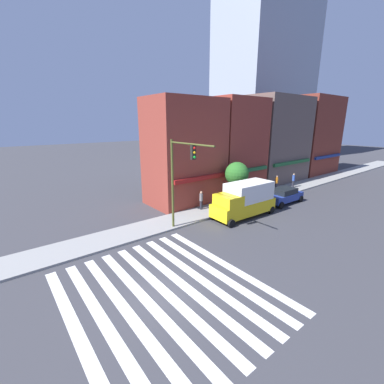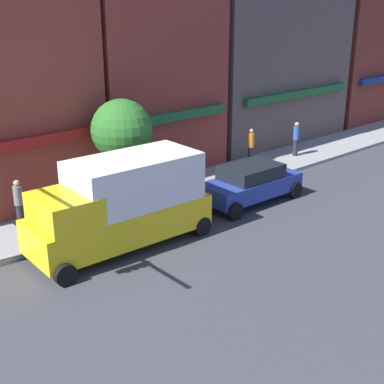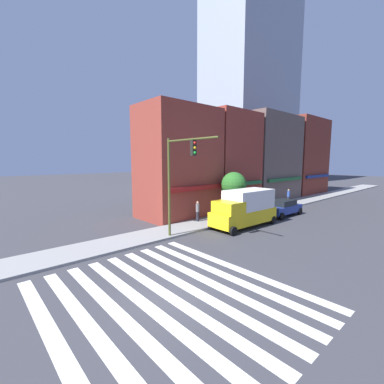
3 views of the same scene
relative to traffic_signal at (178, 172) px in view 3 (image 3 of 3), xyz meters
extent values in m
plane|color=#38383D|center=(-4.84, -5.40, -4.71)|extent=(200.00, 200.00, 0.00)
cube|color=gray|center=(-4.84, 2.10, -4.63)|extent=(120.00, 3.00, 0.15)
cube|color=silver|center=(-9.02, -5.40, -4.70)|extent=(0.52, 10.80, 0.01)
cube|color=silver|center=(-7.98, -5.40, -4.70)|extent=(0.52, 10.80, 0.01)
cube|color=silver|center=(-6.93, -5.40, -4.70)|extent=(0.52, 10.80, 0.01)
cube|color=silver|center=(-5.89, -5.40, -4.70)|extent=(0.52, 10.80, 0.01)
cube|color=silver|center=(-4.84, -5.40, -4.70)|extent=(0.52, 10.80, 0.01)
cube|color=silver|center=(-3.80, -5.40, -4.70)|extent=(0.52, 10.80, 0.01)
cube|color=silver|center=(-2.75, -5.40, -4.70)|extent=(0.52, 10.80, 0.01)
cube|color=silver|center=(-1.71, -5.40, -4.70)|extent=(0.52, 10.80, 0.01)
cube|color=silver|center=(-0.66, -5.40, -4.70)|extent=(0.52, 10.80, 0.01)
cube|color=maroon|center=(5.00, 6.10, 0.53)|extent=(7.51, 5.00, 10.48)
cube|color=maroon|center=(5.00, 3.45, -1.71)|extent=(6.38, 0.30, 0.40)
cube|color=maroon|center=(12.29, 6.10, 0.71)|extent=(6.64, 5.00, 10.84)
cube|color=#1E592D|center=(12.29, 3.45, -1.71)|extent=(5.64, 0.30, 0.40)
cube|color=brown|center=(20.85, 6.10, 1.05)|extent=(9.80, 5.00, 11.52)
cube|color=#1E592D|center=(20.85, 3.45, -1.71)|extent=(8.33, 0.30, 0.40)
cube|color=maroon|center=(30.92, 6.10, 1.32)|extent=(9.38, 5.00, 12.05)
cube|color=navy|center=(30.92, 3.45, -1.71)|extent=(7.98, 0.30, 0.40)
cube|color=#939EAD|center=(39.66, 22.80, 17.59)|extent=(21.92, 12.41, 44.59)
cylinder|color=#474C1E|center=(0.00, 1.00, -1.22)|extent=(0.18, 0.18, 6.97)
cylinder|color=#474C1E|center=(0.00, -1.30, 2.07)|extent=(0.12, 4.59, 0.12)
cube|color=black|center=(0.00, -1.52, 1.54)|extent=(0.32, 0.24, 0.95)
sphere|color=red|center=(0.00, -1.65, 1.84)|extent=(0.18, 0.18, 0.18)
sphere|color=#EAAD14|center=(0.00, -1.65, 1.54)|extent=(0.18, 0.18, 0.18)
sphere|color=green|center=(0.00, -1.65, 1.24)|extent=(0.18, 0.18, 0.18)
cube|color=yellow|center=(6.39, -0.70, -3.82)|extent=(6.26, 2.38, 1.10)
cube|color=silver|center=(7.01, -0.70, -2.47)|extent=(4.40, 2.33, 1.60)
cube|color=yellow|center=(4.41, -0.70, -2.82)|extent=(1.80, 2.14, 0.90)
cylinder|color=black|center=(3.70, 0.40, -4.37)|extent=(0.68, 0.22, 0.68)
cylinder|color=black|center=(3.70, -1.80, -4.37)|extent=(0.68, 0.22, 0.68)
cylinder|color=black|center=(9.08, 0.40, -4.37)|extent=(0.68, 0.22, 0.68)
cylinder|color=black|center=(9.08, -1.80, -4.37)|extent=(0.68, 0.22, 0.68)
cube|color=navy|center=(12.74, -0.70, -4.02)|extent=(4.43, 1.89, 0.70)
cube|color=black|center=(12.74, -0.70, -3.39)|extent=(2.45, 1.70, 0.55)
cylinder|color=black|center=(10.95, 0.20, -4.37)|extent=(0.68, 0.22, 0.68)
cylinder|color=black|center=(10.95, -1.60, -4.37)|extent=(0.68, 0.22, 0.68)
cylinder|color=black|center=(14.53, 0.20, -4.37)|extent=(0.68, 0.22, 0.68)
cylinder|color=black|center=(14.53, -1.60, -4.37)|extent=(0.68, 0.22, 0.68)
cylinder|color=#23232D|center=(16.34, 2.67, -4.13)|extent=(0.26, 0.26, 0.85)
cylinder|color=orange|center=(16.34, 2.67, -3.36)|extent=(0.32, 0.32, 0.70)
sphere|color=tan|center=(16.34, 2.67, -2.90)|extent=(0.22, 0.22, 0.22)
cylinder|color=#23232D|center=(19.16, 2.10, -4.13)|extent=(0.26, 0.26, 0.85)
cylinder|color=#2D4C9E|center=(19.16, 2.10, -3.36)|extent=(0.32, 0.32, 0.70)
sphere|color=tan|center=(19.16, 2.10, -2.90)|extent=(0.22, 0.22, 0.22)
cylinder|color=#23232D|center=(4.42, 2.79, -4.13)|extent=(0.26, 0.26, 0.85)
cylinder|color=slate|center=(4.42, 2.79, -3.36)|extent=(0.32, 0.32, 0.70)
sphere|color=tan|center=(4.42, 2.79, -2.90)|extent=(0.22, 0.22, 0.22)
cylinder|color=red|center=(4.60, 1.00, -4.23)|extent=(0.20, 0.20, 0.65)
sphere|color=red|center=(4.60, 1.00, -3.83)|extent=(0.24, 0.24, 0.24)
cylinder|color=brown|center=(8.47, 2.10, -3.44)|extent=(0.24, 0.24, 2.23)
sphere|color=#286623|center=(8.47, 2.10, -1.50)|extent=(2.36, 2.36, 2.36)
camera|label=1|loc=(-10.62, -14.85, 3.47)|focal=24.00mm
camera|label=2|loc=(-2.58, -14.62, 3.28)|focal=50.00mm
camera|label=3|loc=(-10.69, -13.35, 0.79)|focal=24.00mm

